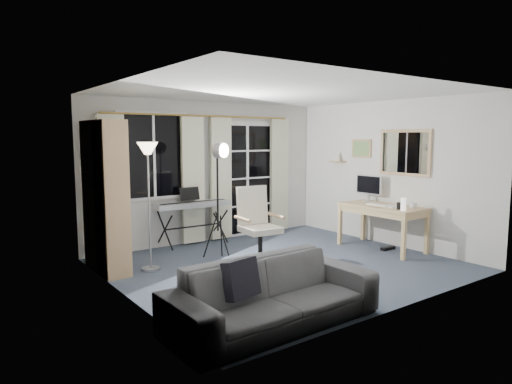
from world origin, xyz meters
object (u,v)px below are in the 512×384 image
at_px(mug, 413,205).
at_px(sofa, 273,283).
at_px(keyboard_piano, 192,205).
at_px(monitor, 369,185).
at_px(torchiere_lamp, 148,168).
at_px(desk, 382,211).
at_px(studio_light, 220,164).
at_px(office_chair, 256,219).
at_px(bookshelf, 103,201).

distance_m(mug, sofa, 3.49).
distance_m(keyboard_piano, monitor, 2.99).
relative_size(torchiere_lamp, sofa, 0.81).
bearing_deg(torchiere_lamp, desk, -17.50).
distance_m(studio_light, office_chair, 1.00).
xyz_separation_m(studio_light, desk, (2.35, -1.11, -0.78)).
height_order(bookshelf, office_chair, bookshelf).
xyz_separation_m(bookshelf, desk, (4.01, -1.36, -0.33)).
bearing_deg(keyboard_piano, sofa, -102.65).
bearing_deg(studio_light, office_chair, -95.41).
relative_size(studio_light, monitor, 3.42).
distance_m(keyboard_piano, desk, 3.06).
bearing_deg(mug, desk, 101.31).
distance_m(desk, sofa, 3.54).
bearing_deg(bookshelf, office_chair, -26.30).
xyz_separation_m(office_chair, desk, (2.15, -0.49, -0.03)).
bearing_deg(mug, torchiere_lamp, 155.96).
relative_size(monitor, sofa, 0.24).
relative_size(desk, monitor, 2.60).
distance_m(studio_light, monitor, 2.67).
relative_size(desk, sofa, 0.63).
relative_size(monitor, mug, 4.39).
bearing_deg(monitor, sofa, -153.34).
xyz_separation_m(torchiere_lamp, keyboard_piano, (1.09, 0.81, -0.70)).
xyz_separation_m(torchiere_lamp, office_chair, (1.33, -0.61, -0.74)).
bearing_deg(keyboard_piano, studio_light, -84.41).
xyz_separation_m(desk, mug, (0.10, -0.50, 0.15)).
xyz_separation_m(mug, sofa, (-3.37, -0.83, -0.35)).
height_order(desk, mug, mug).
distance_m(bookshelf, studio_light, 1.73).
distance_m(desk, mug, 0.53).
bearing_deg(desk, studio_light, 154.13).
distance_m(bookshelf, desk, 4.24).
relative_size(bookshelf, torchiere_lamp, 1.16).
xyz_separation_m(office_chair, sofa, (-1.12, -1.82, -0.24)).
xyz_separation_m(bookshelf, office_chair, (1.85, -0.87, -0.30)).
bearing_deg(monitor, bookshelf, 167.18).
xyz_separation_m(office_chair, monitor, (2.35, -0.04, 0.33)).
xyz_separation_m(torchiere_lamp, mug, (3.58, -1.60, -0.62)).
xyz_separation_m(bookshelf, mug, (4.11, -1.86, -0.18)).
distance_m(torchiere_lamp, monitor, 3.75).
bearing_deg(mug, studio_light, 146.66).
relative_size(bookshelf, monitor, 3.92).
bearing_deg(mug, keyboard_piano, 135.95).
bearing_deg(keyboard_piano, monitor, -26.90).
relative_size(keyboard_piano, mug, 10.92).
xyz_separation_m(torchiere_lamp, monitor, (3.68, -0.65, -0.41)).
bearing_deg(sofa, keyboard_piano, 74.02).
xyz_separation_m(desk, monitor, (0.20, 0.45, 0.36)).
height_order(studio_light, desk, studio_light).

